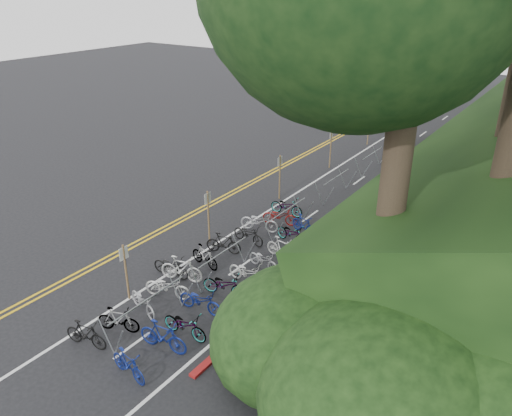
# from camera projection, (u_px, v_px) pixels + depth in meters

# --- Properties ---
(ground) EXTENTS (120.00, 120.00, 0.00)m
(ground) POSITION_uv_depth(u_px,v_px,m) (116.00, 287.00, 19.52)
(ground) COLOR black
(ground) RESTS_ON ground
(road_markings) EXTENTS (7.47, 80.00, 0.01)m
(road_markings) POSITION_uv_depth(u_px,v_px,m) (271.00, 204.00, 26.73)
(road_markings) COLOR gold
(road_markings) RESTS_ON ground
(red_curb) EXTENTS (0.25, 28.00, 0.10)m
(red_curb) POSITION_uv_depth(u_px,v_px,m) (374.00, 214.00, 25.51)
(red_curb) COLOR maroon
(red_curb) RESTS_ON ground
(bike_rack_front) EXTENTS (1.18, 3.39, 1.25)m
(bike_rack_front) POSITION_uv_depth(u_px,v_px,m) (148.00, 307.00, 16.80)
(bike_rack_front) COLOR gray
(bike_rack_front) RESTS_ON ground
(bike_racks_rest) EXTENTS (1.14, 23.00, 1.17)m
(bike_racks_rest) POSITION_uv_depth(u_px,v_px,m) (336.00, 182.00, 27.32)
(bike_racks_rest) COLOR gray
(bike_racks_rest) RESTS_ON ground
(signpost_near) EXTENTS (0.08, 0.40, 2.31)m
(signpost_near) POSITION_uv_depth(u_px,v_px,m) (126.00, 268.00, 18.28)
(signpost_near) COLOR brown
(signpost_near) RESTS_ON ground
(signposts_rest) EXTENTS (0.08, 18.40, 2.50)m
(signposts_rest) POSITION_uv_depth(u_px,v_px,m) (307.00, 159.00, 29.07)
(signposts_rest) COLOR brown
(signposts_rest) RESTS_ON ground
(bike_front) EXTENTS (0.76, 1.77, 0.90)m
(bike_front) POSITION_uv_depth(u_px,v_px,m) (171.00, 266.00, 20.09)
(bike_front) COLOR black
(bike_front) RESTS_ON ground
(bike_valet) EXTENTS (3.29, 14.21, 1.08)m
(bike_valet) POSITION_uv_depth(u_px,v_px,m) (223.00, 265.00, 20.10)
(bike_valet) COLOR black
(bike_valet) RESTS_ON ground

